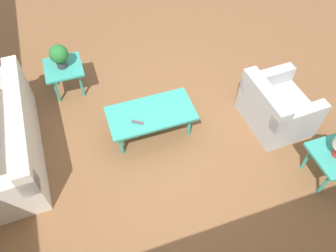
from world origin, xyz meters
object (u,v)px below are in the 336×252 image
(armchair, at_px, (276,108))
(potted_plant, at_px, (59,55))
(side_table_plant, at_px, (64,70))
(coffee_table, at_px, (151,115))
(side_table_lamp, at_px, (335,158))
(sofa, at_px, (5,140))

(armchair, height_order, potted_plant, potted_plant)
(armchair, bearing_deg, side_table_plant, 56.86)
(coffee_table, height_order, side_table_lamp, side_table_lamp)
(sofa, xyz_separation_m, potted_plant, (-0.94, -1.00, 0.40))
(armchair, distance_m, potted_plant, 3.25)
(coffee_table, bearing_deg, sofa, -7.76)
(sofa, height_order, coffee_table, sofa)
(sofa, height_order, potted_plant, potted_plant)
(sofa, bearing_deg, potted_plant, 135.59)
(sofa, height_order, armchair, sofa)
(side_table_lamp, bearing_deg, sofa, -23.57)
(coffee_table, height_order, potted_plant, potted_plant)
(sofa, bearing_deg, side_table_plant, 135.59)
(armchair, xyz_separation_m, side_table_lamp, (-0.18, 1.05, 0.12))
(armchair, relative_size, coffee_table, 0.82)
(sofa, relative_size, coffee_table, 1.73)
(side_table_lamp, bearing_deg, potted_plant, -42.47)
(coffee_table, bearing_deg, potted_plant, -51.48)
(side_table_plant, bearing_deg, armchair, 149.24)
(armchair, xyz_separation_m, side_table_plant, (2.77, -1.65, 0.12))
(coffee_table, distance_m, side_table_plant, 1.62)
(sofa, xyz_separation_m, side_table_lamp, (-3.89, 1.70, 0.11))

